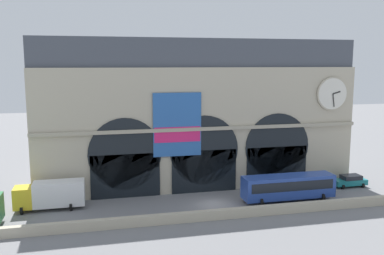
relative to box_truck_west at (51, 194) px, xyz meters
name	(u,v)px	position (x,y,z in m)	size (l,w,h in m)	color
ground_plane	(215,205)	(18.23, -2.76, -1.70)	(200.00, 200.00, 0.00)	slate
quay_parapet_wall	(227,214)	(18.23, -7.20, -1.19)	(90.00, 0.70, 1.03)	#B2A891
station_building	(199,116)	(18.25, 4.87, 7.62)	(41.16, 5.68, 19.16)	#B2A891
box_truck_west	(51,194)	(0.00, 0.00, 0.00)	(7.50, 2.91, 3.12)	gold
bus_mideast	(288,186)	(26.93, -3.53, 0.08)	(11.00, 3.25, 3.10)	#28479E
car_east	(350,181)	(37.51, 0.01, -0.90)	(4.40, 2.22, 1.55)	#19727A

